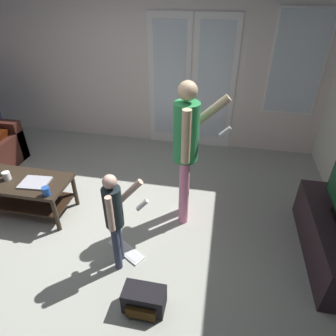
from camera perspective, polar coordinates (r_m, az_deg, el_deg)
name	(u,v)px	position (r m, az deg, el deg)	size (l,w,h in m)	color
ground_plane	(93,233)	(3.48, -14.41, -12.16)	(5.68, 4.82, 0.02)	#9EA095
wall_back_with_doors	(151,63)	(4.80, -3.29, 19.68)	(5.68, 0.09, 2.67)	silver
coffee_table	(27,189)	(3.80, -25.81, -3.76)	(1.01, 0.52, 0.46)	#2D2319
tv_stand	(332,239)	(3.40, 29.28, -12.00)	(0.45, 1.35, 0.45)	black
person_adult	(187,144)	(3.01, 3.72, 4.66)	(0.58, 0.49, 1.62)	pink
person_child	(115,215)	(2.68, -10.30, -8.94)	(0.36, 0.33, 1.06)	#32374E
backpack	(144,300)	(2.73, -4.70, -24.23)	(0.36, 0.23, 0.22)	black
loose_keyboard	(126,250)	(3.21, -8.20, -15.56)	(0.44, 0.34, 0.02)	white
laptop_closed	(35,183)	(3.62, -24.50, -2.60)	(0.31, 0.25, 0.02)	#ACACB8
cup_near_edge	(7,176)	(3.82, -28.94, -1.33)	(0.09, 0.09, 0.10)	white
cup_by_laptop	(46,191)	(3.36, -22.66, -4.22)	(0.08, 0.08, 0.10)	#204AA0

